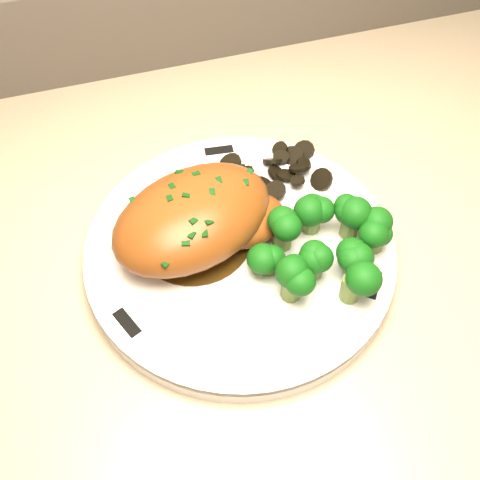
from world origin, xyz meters
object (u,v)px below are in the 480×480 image
object	(u,v)px
plate	(240,252)
chicken_breast	(199,218)
counter	(126,453)
broccoli_florets	(323,247)

from	to	relation	value
plate	chicken_breast	bearing A→B (deg)	148.46
counter	plate	distance (m)	0.49
counter	broccoli_florets	distance (m)	0.55
counter	chicken_breast	size ratio (longest dim) A/B	10.95
plate	broccoli_florets	world-z (taller)	broccoli_florets
broccoli_florets	counter	bearing A→B (deg)	171.19
counter	chicken_breast	xyz separation A→B (m)	(0.15, 0.02, 0.49)
chicken_breast	broccoli_florets	world-z (taller)	chicken_breast
counter	chicken_breast	world-z (taller)	counter
chicken_breast	broccoli_florets	bearing A→B (deg)	-50.11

